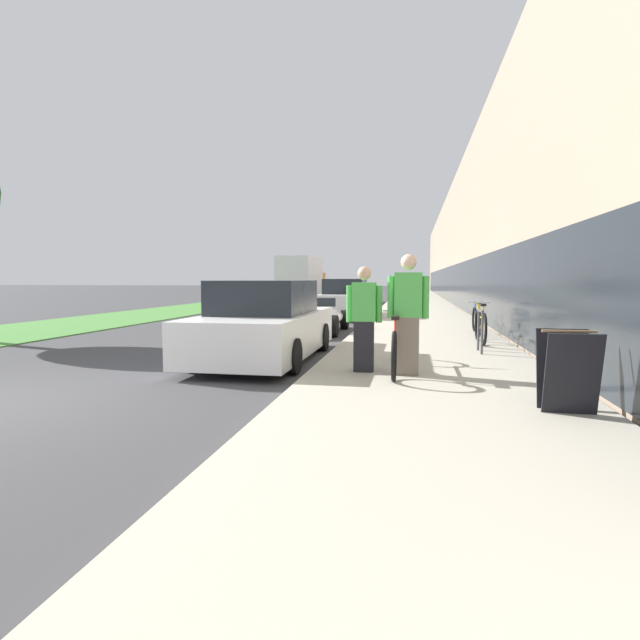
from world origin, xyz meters
TOP-DOWN VIEW (x-y plane):
  - sidewalk_slab at (5.52, 21.00)m, footprint 3.82×70.00m
  - storefront_facade at (12.47, 29.00)m, footprint 10.01×70.00m
  - lawn_strip at (-6.19, 25.00)m, footprint 4.35×70.00m
  - tandem_bicycle at (4.97, 2.81)m, footprint 0.52×2.58m
  - person_rider at (5.15, 2.48)m, footprint 0.62×0.24m
  - person_bystander at (4.48, 2.61)m, footprint 0.56×0.22m
  - bike_rack_hoop at (6.55, 5.08)m, footprint 0.05×0.60m
  - cruiser_bike_nearest at (6.75, 6.59)m, footprint 0.52×1.77m
  - cruiser_bike_middle at (6.92, 8.65)m, footprint 0.52×1.76m
  - sandwich_board_sign at (6.90, 0.65)m, footprint 0.56×0.56m
  - parked_sedan_curbside at (2.43, 4.10)m, footprint 1.95×4.57m
  - vintage_roadster_curbside at (2.38, 9.13)m, footprint 1.76×3.87m
  - parked_sedan_far at (2.56, 14.70)m, footprint 1.88×4.22m
  - moving_truck at (-2.31, 28.56)m, footprint 2.27×6.88m

SIDE VIEW (x-z plane):
  - lawn_strip at x=-6.19m, z-range 0.00..0.03m
  - sidewalk_slab at x=5.52m, z-range 0.00..0.11m
  - vintage_roadster_curbside at x=2.38m, z-range -0.07..0.93m
  - cruiser_bike_middle at x=6.92m, z-range 0.05..0.91m
  - cruiser_bike_nearest at x=6.75m, z-range 0.04..0.96m
  - tandem_bicycle at x=4.97m, z-range 0.04..0.96m
  - sandwich_board_sign at x=6.90m, z-range 0.11..1.01m
  - bike_rack_hoop at x=6.55m, z-range 0.20..1.05m
  - parked_sedan_curbside at x=2.43m, z-range -0.07..1.46m
  - parked_sedan_far at x=2.56m, z-range -0.07..1.50m
  - person_bystander at x=4.48m, z-range 0.12..1.76m
  - person_rider at x=5.15m, z-range 0.12..1.94m
  - moving_truck at x=-2.31m, z-range 0.01..3.04m
  - storefront_facade at x=12.47m, z-range -0.01..7.35m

